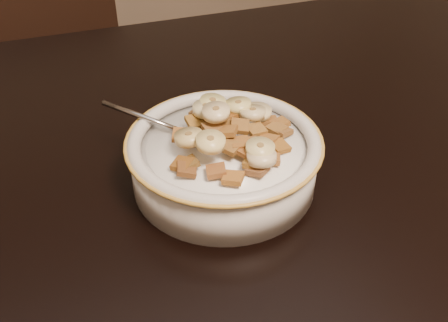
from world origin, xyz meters
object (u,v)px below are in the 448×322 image
object	(u,v)px
cereal_bowl	(224,164)
spoon	(196,137)
table	(199,167)
chair	(56,84)

from	to	relation	value
cereal_bowl	spoon	bearing A→B (deg)	138.37
table	spoon	world-z (taller)	spoon
cereal_bowl	spoon	distance (m)	0.05
chair	cereal_bowl	distance (m)	0.89
table	chair	size ratio (longest dim) A/B	1.43
cereal_bowl	spoon	world-z (taller)	spoon
spoon	table	bearing A→B (deg)	-157.38
table	cereal_bowl	xyz separation A→B (m)	(0.01, -0.06, 0.05)
cereal_bowl	spoon	xyz separation A→B (m)	(-0.03, 0.02, 0.03)
table	cereal_bowl	bearing A→B (deg)	-77.36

